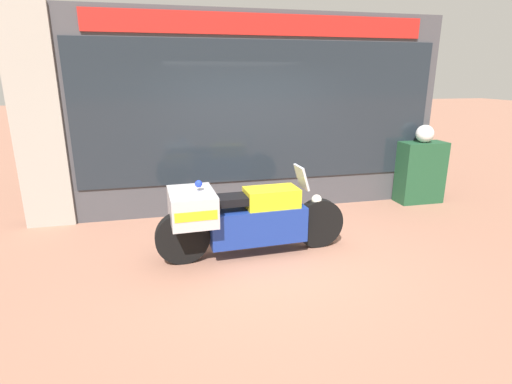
{
  "coord_description": "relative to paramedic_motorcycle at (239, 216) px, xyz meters",
  "views": [
    {
      "loc": [
        -1.34,
        -4.68,
        2.3
      ],
      "look_at": [
        -0.11,
        0.56,
        0.7
      ],
      "focal_mm": 28.0,
      "sensor_mm": 36.0,
      "label": 1
    }
  ],
  "objects": [
    {
      "name": "white_helmet",
      "position": [
        3.66,
        1.49,
        0.73
      ],
      "size": [
        0.31,
        0.31,
        0.31
      ],
      "primitive_type": "sphere",
      "color": "white",
      "rests_on": "utility_cabinet"
    },
    {
      "name": "window_display",
      "position": [
        0.73,
        1.98,
        -0.1
      ],
      "size": [
        5.8,
        0.3,
        1.85
      ],
      "color": "slate",
      "rests_on": "ground"
    },
    {
      "name": "utility_cabinet",
      "position": [
        3.69,
        1.52,
        0.01
      ],
      "size": [
        0.82,
        0.4,
        1.12
      ],
      "primitive_type": "cube",
      "color": "#1E4C2D",
      "rests_on": "ground"
    },
    {
      "name": "ground_plane",
      "position": [
        0.44,
        -0.05,
        -0.55
      ],
      "size": [
        60.0,
        60.0,
        0.0
      ],
      "primitive_type": "plane",
      "color": "#9E6B56"
    },
    {
      "name": "shop_building",
      "position": [
        0.08,
        1.95,
        1.1
      ],
      "size": [
        6.96,
        0.55,
        3.27
      ],
      "color": "#424247",
      "rests_on": "ground"
    },
    {
      "name": "paramedic_motorcycle",
      "position": [
        0.0,
        0.0,
        0.0
      ],
      "size": [
        2.53,
        0.79,
        1.16
      ],
      "rotation": [
        0.0,
        0.0,
        0.05
      ],
      "color": "black",
      "rests_on": "ground"
    }
  ]
}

